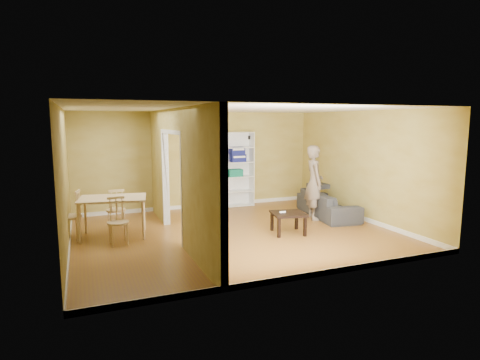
# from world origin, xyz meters

# --- Properties ---
(room_shell) EXTENTS (6.50, 6.50, 6.50)m
(room_shell) POSITION_xyz_m (0.00, 0.00, 1.30)
(room_shell) COLOR brown
(room_shell) RESTS_ON ground
(partition) EXTENTS (0.22, 5.50, 2.60)m
(partition) POSITION_xyz_m (-1.20, 0.00, 1.30)
(partition) COLOR tan
(partition) RESTS_ON ground
(wall_speaker) EXTENTS (0.10, 0.10, 0.10)m
(wall_speaker) POSITION_xyz_m (1.50, 2.69, 1.90)
(wall_speaker) COLOR black
(wall_speaker) RESTS_ON room_shell
(sofa) EXTENTS (2.22, 1.20, 0.80)m
(sofa) POSITION_xyz_m (2.70, 0.57, 0.40)
(sofa) COLOR black
(sofa) RESTS_ON ground
(person) EXTENTS (0.89, 0.77, 2.10)m
(person) POSITION_xyz_m (2.23, 0.47, 1.05)
(person) COLOR slate
(person) RESTS_ON ground
(bookshelf) EXTENTS (0.87, 0.38, 2.06)m
(bookshelf) POSITION_xyz_m (1.07, 2.61, 1.03)
(bookshelf) COLOR white
(bookshelf) RESTS_ON ground
(paper_box_teal) EXTENTS (0.39, 0.25, 0.20)m
(paper_box_teal) POSITION_xyz_m (0.99, 2.56, 0.94)
(paper_box_teal) COLOR #116761
(paper_box_teal) RESTS_ON bookshelf
(paper_box_navy_b) EXTENTS (0.41, 0.27, 0.21)m
(paper_box_navy_b) POSITION_xyz_m (1.07, 2.56, 1.35)
(paper_box_navy_b) COLOR navy
(paper_box_navy_b) RESTS_ON bookshelf
(paper_box_navy_c) EXTENTS (0.39, 0.26, 0.20)m
(paper_box_navy_c) POSITION_xyz_m (1.05, 2.56, 1.55)
(paper_box_navy_c) COLOR #1A1B49
(paper_box_navy_c) RESTS_ON bookshelf
(coffee_table) EXTENTS (0.67, 0.67, 0.44)m
(coffee_table) POSITION_xyz_m (1.04, -0.44, 0.38)
(coffee_table) COLOR black
(coffee_table) RESTS_ON ground
(game_controller) EXTENTS (0.14, 0.04, 0.03)m
(game_controller) POSITION_xyz_m (0.94, -0.38, 0.46)
(game_controller) COLOR white
(game_controller) RESTS_ON coffee_table
(dining_table) EXTENTS (1.31, 0.87, 0.82)m
(dining_table) POSITION_xyz_m (-2.40, 0.67, 0.74)
(dining_table) COLOR beige
(dining_table) RESTS_ON ground
(chair_left) EXTENTS (0.54, 0.54, 1.00)m
(chair_left) POSITION_xyz_m (-3.23, 0.75, 0.50)
(chair_left) COLOR tan
(chair_left) RESTS_ON ground
(chair_near) EXTENTS (0.44, 0.44, 0.91)m
(chair_near) POSITION_xyz_m (-2.36, 0.10, 0.45)
(chair_near) COLOR tan
(chair_near) RESTS_ON ground
(chair_far) EXTENTS (0.45, 0.45, 0.91)m
(chair_far) POSITION_xyz_m (-2.30, 1.25, 0.45)
(chair_far) COLOR #D4B882
(chair_far) RESTS_ON ground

